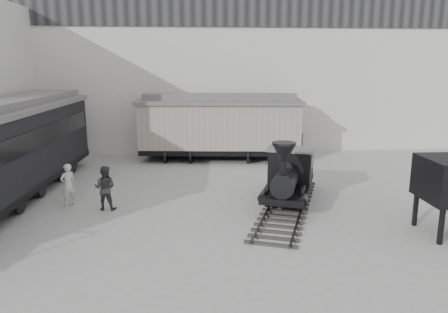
{
  "coord_description": "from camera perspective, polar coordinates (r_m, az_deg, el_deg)",
  "views": [
    {
      "loc": [
        -2.13,
        -14.28,
        5.96
      ],
      "look_at": [
        -0.4,
        3.61,
        2.0
      ],
      "focal_mm": 35.0,
      "sensor_mm": 36.0,
      "label": 1
    }
  ],
  "objects": [
    {
      "name": "passenger_coach",
      "position": [
        20.7,
        -26.78,
        0.7
      ],
      "size": [
        4.37,
        15.3,
        4.04
      ],
      "rotation": [
        0.0,
        0.0,
        -0.08
      ],
      "color": "black",
      "rests_on": "ground"
    },
    {
      "name": "ground",
      "position": [
        15.62,
        2.77,
        -10.03
      ],
      "size": [
        90.0,
        90.0,
        0.0
      ],
      "primitive_type": "plane",
      "color": "#9E9E9B"
    },
    {
      "name": "visitor_b",
      "position": [
        18.39,
        -15.28,
        -3.96
      ],
      "size": [
        0.99,
        0.83,
        1.83
      ],
      "primitive_type": "imported",
      "rotation": [
        0.0,
        0.0,
        2.98
      ],
      "color": "#383839",
      "rests_on": "ground"
    },
    {
      "name": "visitor_a",
      "position": [
        19.36,
        -19.7,
        -3.48
      ],
      "size": [
        0.77,
        0.75,
        1.79
      ],
      "primitive_type": "imported",
      "rotation": [
        0.0,
        0.0,
        3.86
      ],
      "color": "silver",
      "rests_on": "ground"
    },
    {
      "name": "locomotive",
      "position": [
        18.63,
        8.49,
        -2.91
      ],
      "size": [
        4.63,
        8.35,
        2.92
      ],
      "rotation": [
        0.0,
        0.0,
        -0.37
      ],
      "color": "#282422",
      "rests_on": "ground"
    },
    {
      "name": "boxcar",
      "position": [
        26.52,
        -0.57,
        4.09
      ],
      "size": [
        10.13,
        4.18,
        4.03
      ],
      "rotation": [
        0.0,
        0.0,
        -0.12
      ],
      "color": "black",
      "rests_on": "ground"
    },
    {
      "name": "north_wall",
      "position": [
        29.34,
        -1.4,
        11.63
      ],
      "size": [
        34.0,
        2.51,
        11.0
      ],
      "color": "silver",
      "rests_on": "ground"
    }
  ]
}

